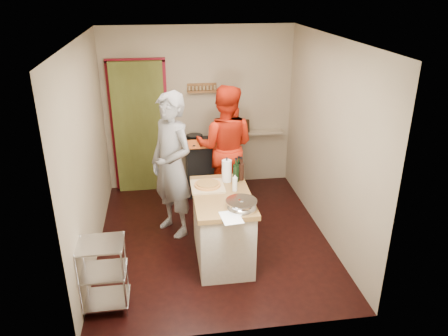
{
  "coord_description": "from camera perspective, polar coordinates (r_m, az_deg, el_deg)",
  "views": [
    {
      "loc": [
        -0.58,
        -5.03,
        3.19
      ],
      "look_at": [
        0.15,
        0.0,
        1.01
      ],
      "focal_mm": 35.0,
      "sensor_mm": 36.0,
      "label": 1
    }
  ],
  "objects": [
    {
      "name": "wire_shelving",
      "position": [
        4.77,
        -15.52,
        -12.99
      ],
      "size": [
        0.48,
        0.4,
        0.8
      ],
      "color": "silver",
      "rests_on": "ground"
    },
    {
      "name": "left_wall",
      "position": [
        5.46,
        -17.43,
        1.84
      ],
      "size": [
        0.04,
        3.5,
        2.6
      ],
      "primitive_type": "cube",
      "color": "tan",
      "rests_on": "ground"
    },
    {
      "name": "person_red",
      "position": [
        6.49,
        0.15,
        2.8
      ],
      "size": [
        1.06,
        0.93,
        1.85
      ],
      "primitive_type": "imported",
      "rotation": [
        0.0,
        0.0,
        2.85
      ],
      "color": "red",
      "rests_on": "ground"
    },
    {
      "name": "back_wall",
      "position": [
        7.12,
        -8.43,
        6.17
      ],
      "size": [
        3.0,
        0.44,
        2.6
      ],
      "color": "tan",
      "rests_on": "ground"
    },
    {
      "name": "ceiling",
      "position": [
        5.1,
        -1.75,
        16.67
      ],
      "size": [
        3.0,
        3.5,
        0.02
      ],
      "primitive_type": "cube",
      "color": "white",
      "rests_on": "back_wall"
    },
    {
      "name": "right_wall",
      "position": [
        5.76,
        13.42,
        3.43
      ],
      "size": [
        0.04,
        3.5,
        2.6
      ],
      "primitive_type": "cube",
      "color": "tan",
      "rests_on": "ground"
    },
    {
      "name": "stove",
      "position": [
        7.04,
        -2.48,
        0.3
      ],
      "size": [
        0.6,
        0.63,
        1.0
      ],
      "color": "black",
      "rests_on": "ground"
    },
    {
      "name": "floor",
      "position": [
        5.99,
        -1.44,
        -8.98
      ],
      "size": [
        3.5,
        3.5,
        0.0
      ],
      "primitive_type": "plane",
      "color": "black",
      "rests_on": "ground"
    },
    {
      "name": "island",
      "position": [
        5.36,
        -0.18,
        -7.37
      ],
      "size": [
        0.69,
        1.3,
        1.18
      ],
      "color": "beige",
      "rests_on": "ground"
    },
    {
      "name": "person_stripe",
      "position": [
        5.72,
        -6.83,
        0.29
      ],
      "size": [
        0.8,
        0.85,
        1.95
      ],
      "primitive_type": "imported",
      "rotation": [
        0.0,
        0.0,
        -0.93
      ],
      "color": "#AFAFB4",
      "rests_on": "ground"
    }
  ]
}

